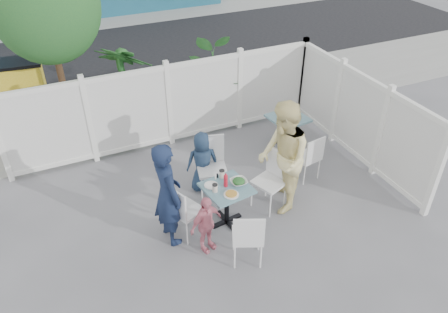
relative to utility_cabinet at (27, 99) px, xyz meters
name	(u,v)px	position (x,y,z in m)	size (l,w,h in m)	color
ground	(217,221)	(2.27, -4.00, -0.71)	(80.00, 80.00, 0.00)	slate
near_sidewalk	(147,112)	(2.27, -0.20, -0.71)	(24.00, 2.60, 0.01)	gray
street	(110,55)	(2.27, 3.50, -0.71)	(24.00, 5.00, 0.01)	black
far_sidewalk	(90,23)	(2.27, 6.60, -0.71)	(24.00, 1.60, 0.01)	gray
fence_back	(169,107)	(2.37, -1.60, 0.07)	(5.86, 0.08, 1.60)	white
fence_right	(358,118)	(5.27, -3.40, 0.07)	(0.08, 3.66, 1.60)	white
tree	(45,6)	(0.67, -0.70, 1.88)	(1.80, 1.62, 3.59)	#382316
utility_cabinet	(27,99)	(0.00, 0.00, 0.00)	(0.77, 0.55, 1.43)	gold
potted_shrub_a	(128,90)	(1.80, -0.90, 0.21)	(1.04, 1.04, 1.85)	#1D5527
potted_shrub_b	(222,82)	(3.71, -1.00, 0.05)	(1.38, 1.20, 1.54)	#1D5527
main_table	(227,195)	(2.40, -4.09, -0.19)	(0.72, 0.72, 0.67)	teal
spare_table	(287,124)	(4.28, -2.69, -0.19)	(0.71, 0.71, 0.68)	teal
chair_left	(182,208)	(1.71, -4.09, -0.19)	(0.53, 0.54, 0.91)	white
chair_right	(273,175)	(3.23, -3.99, -0.15)	(0.55, 0.56, 0.97)	white
chair_back	(211,162)	(2.50, -3.29, -0.13)	(0.55, 0.54, 1.00)	white
chair_near	(248,235)	(2.31, -4.94, -0.19)	(0.53, 0.52, 0.89)	white
chair_spare	(310,155)	(4.12, -3.68, -0.22)	(0.44, 0.43, 0.85)	white
man	(168,194)	(1.53, -4.04, 0.09)	(0.59, 0.38, 1.61)	#15213F
woman	(283,158)	(3.33, -4.07, 0.19)	(0.88, 0.68, 1.80)	#F5D954
boy	(203,162)	(2.39, -3.18, -0.18)	(0.52, 0.34, 1.07)	#1D2F48
toddler	(206,224)	(1.92, -4.46, -0.26)	(0.54, 0.22, 0.91)	pink
plate_main	(231,195)	(2.39, -4.27, -0.03)	(0.22, 0.22, 0.01)	white
plate_side	(211,185)	(2.21, -3.96, -0.03)	(0.20, 0.20, 0.01)	white
salad_bowl	(239,182)	(2.60, -4.08, -0.01)	(0.24, 0.24, 0.06)	white
coffee_cup_a	(215,188)	(2.21, -4.11, 0.02)	(0.08, 0.08, 0.11)	beige
coffee_cup_b	(222,174)	(2.44, -3.84, 0.02)	(0.08, 0.08, 0.12)	beige
ketchup_bottle	(226,181)	(2.40, -4.06, 0.05)	(0.06, 0.06, 0.19)	red
salt_shaker	(215,177)	(2.33, -3.84, 0.00)	(0.03, 0.03, 0.07)	white
pepper_shaker	(217,176)	(2.37, -3.82, -0.01)	(0.03, 0.03, 0.07)	black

